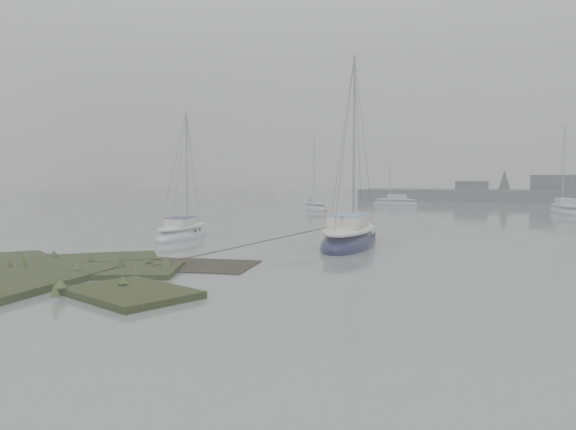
{
  "coord_description": "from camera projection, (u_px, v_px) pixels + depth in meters",
  "views": [
    {
      "loc": [
        9.21,
        -13.72,
        3.35
      ],
      "look_at": [
        2.77,
        6.68,
        1.8
      ],
      "focal_mm": 35.0,
      "sensor_mm": 36.0,
      "label": 1
    }
  ],
  "objects": [
    {
      "name": "sailboat_far_b",
      "position": [
        564.0,
        210.0,
        48.37
      ],
      "size": [
        2.36,
        6.06,
        8.39
      ],
      "rotation": [
        0.0,
        0.0,
        0.07
      ],
      "color": "#A9AFB2",
      "rests_on": "ground"
    },
    {
      "name": "sailboat_main",
      "position": [
        349.0,
        240.0,
        26.2
      ],
      "size": [
        2.28,
        6.88,
        9.69
      ],
      "rotation": [
        0.0,
        0.0,
        -0.0
      ],
      "color": "#111534",
      "rests_on": "ground"
    },
    {
      "name": "sailboat_far_c",
      "position": [
        395.0,
        203.0,
        61.18
      ],
      "size": [
        5.57,
        3.46,
        7.47
      ],
      "rotation": [
        0.0,
        0.0,
        1.22
      ],
      "color": "#A3A9AD",
      "rests_on": "ground"
    },
    {
      "name": "sailboat_far_a",
      "position": [
        316.0,
        207.0,
        53.39
      ],
      "size": [
        4.16,
        5.73,
        7.79
      ],
      "rotation": [
        0.0,
        0.0,
        0.48
      ],
      "color": "silver",
      "rests_on": "ground"
    },
    {
      "name": "sailboat_white",
      "position": [
        182.0,
        234.0,
        29.63
      ],
      "size": [
        1.93,
        5.2,
        7.23
      ],
      "rotation": [
        0.0,
        0.0,
        0.05
      ],
      "color": "silver",
      "rests_on": "ground"
    },
    {
      "name": "ground",
      "position": [
        343.0,
        217.0,
        44.59
      ],
      "size": [
        160.0,
        160.0,
        0.0
      ],
      "primitive_type": "plane",
      "color": "slate",
      "rests_on": "ground"
    }
  ]
}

